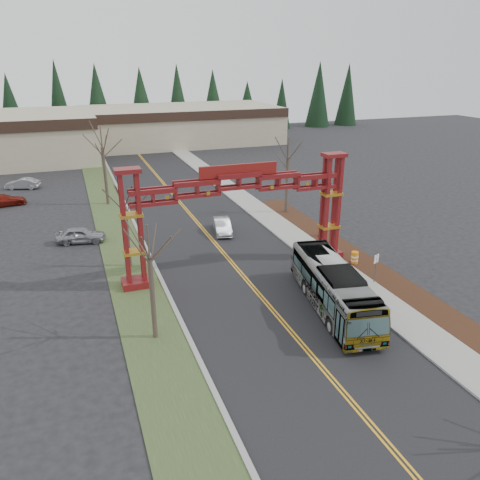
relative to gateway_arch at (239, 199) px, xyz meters
name	(u,v)px	position (x,y,z in m)	size (l,w,h in m)	color
ground	(372,426)	(0.00, -18.00, -5.98)	(200.00, 200.00, 0.00)	black
road	(213,241)	(0.00, 7.00, -5.97)	(12.00, 110.00, 0.02)	black
lane_line_left	(212,241)	(-0.12, 7.00, -5.96)	(0.12, 100.00, 0.01)	gold
lane_line_right	(214,240)	(0.12, 7.00, -5.96)	(0.12, 100.00, 0.01)	gold
curb_right	(274,232)	(6.15, 7.00, -5.91)	(0.30, 110.00, 0.15)	gray
sidewalk_right	(287,231)	(7.60, 7.00, -5.91)	(2.60, 110.00, 0.14)	gray
landscape_strip	(410,294)	(10.20, -8.00, -5.92)	(2.60, 50.00, 0.12)	black
grass_median	(125,252)	(-8.00, 7.00, -5.94)	(4.00, 110.00, 0.08)	#314723
curb_left	(147,249)	(-6.15, 7.00, -5.91)	(0.30, 110.00, 0.15)	gray
gateway_arch	(239,199)	(0.00, 0.00, 0.00)	(18.20, 1.60, 8.90)	#62130D
retail_building_east	(180,125)	(10.00, 61.95, -2.47)	(38.00, 20.30, 7.00)	tan
conifer_treeline	(122,105)	(0.25, 74.00, 0.50)	(116.10, 5.60, 13.00)	black
transit_bus	(333,287)	(3.90, -7.79, -4.41)	(2.64, 11.27, 3.14)	#AAAEB2
silver_sedan	(222,226)	(1.50, 8.81, -5.28)	(1.48, 4.24, 1.40)	#A5A8AD
parked_car_near_a	(81,235)	(-11.47, 10.78, -5.24)	(1.74, 4.33, 1.48)	#919398
parked_car_mid_a	(4,200)	(-19.20, 25.85, -5.31)	(1.87, 4.61, 1.34)	maroon
parked_car_far_a	(23,184)	(-17.70, 33.35, -5.29)	(1.47, 4.21, 1.39)	#A9AAB0
bare_tree_median_near	(150,257)	(-8.00, -7.27, -0.68)	(2.93, 2.93, 7.27)	#382D26
bare_tree_median_mid	(125,207)	(-8.00, 3.89, -0.96)	(3.11, 3.11, 7.10)	#382D26
bare_tree_median_far	(102,148)	(-8.00, 22.41, 0.56)	(3.43, 3.43, 8.85)	#382D26
bare_tree_right_far	(288,160)	(10.00, 12.36, -0.11)	(3.44, 3.44, 8.18)	#382D26
street_sign	(376,263)	(8.75, -5.66, -4.27)	(0.52, 0.25, 2.38)	#3F3F44
barrel_south	(355,258)	(9.36, -2.07, -5.43)	(0.59, 0.59, 1.10)	orange
barrel_mid	(334,248)	(8.99, 0.52, -5.44)	(0.59, 0.59, 1.09)	orange
barrel_north	(321,233)	(9.90, 4.48, -5.54)	(0.48, 0.48, 0.88)	orange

